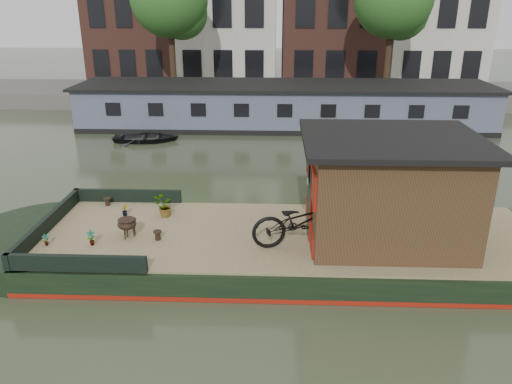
{
  "coord_description": "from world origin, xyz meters",
  "views": [
    {
      "loc": [
        -0.4,
        -10.83,
        5.84
      ],
      "look_at": [
        -0.86,
        0.5,
        1.53
      ],
      "focal_mm": 35.0,
      "sensor_mm": 36.0,
      "label": 1
    }
  ],
  "objects_px": {
    "brazier_front": "(127,228)",
    "potted_plant_a": "(91,238)",
    "brazier_rear": "(129,227)",
    "bicycle": "(301,221)",
    "dinghy": "(146,135)",
    "cabin": "(388,187)"
  },
  "relations": [
    {
      "from": "potted_plant_a",
      "to": "brazier_rear",
      "type": "distance_m",
      "value": 0.91
    },
    {
      "from": "brazier_front",
      "to": "dinghy",
      "type": "xyz_separation_m",
      "value": [
        -2.35,
        11.1,
        -0.58
      ]
    },
    {
      "from": "brazier_front",
      "to": "brazier_rear",
      "type": "height_order",
      "value": "brazier_front"
    },
    {
      "from": "bicycle",
      "to": "brazier_rear",
      "type": "height_order",
      "value": "bicycle"
    },
    {
      "from": "bicycle",
      "to": "dinghy",
      "type": "xyz_separation_m",
      "value": [
        -6.41,
        11.34,
        -0.94
      ]
    },
    {
      "from": "brazier_front",
      "to": "dinghy",
      "type": "bearing_deg",
      "value": 101.97
    },
    {
      "from": "brazier_rear",
      "to": "dinghy",
      "type": "bearing_deg",
      "value": 102.15
    },
    {
      "from": "brazier_rear",
      "to": "dinghy",
      "type": "distance_m",
      "value": 11.25
    },
    {
      "from": "brazier_rear",
      "to": "dinghy",
      "type": "height_order",
      "value": "brazier_rear"
    },
    {
      "from": "cabin",
      "to": "potted_plant_a",
      "type": "height_order",
      "value": "cabin"
    },
    {
      "from": "brazier_front",
      "to": "bicycle",
      "type": "bearing_deg",
      "value": -3.34
    },
    {
      "from": "bicycle",
      "to": "brazier_rear",
      "type": "distance_m",
      "value": 4.08
    },
    {
      "from": "cabin",
      "to": "brazier_front",
      "type": "xyz_separation_m",
      "value": [
        -6.05,
        -0.32,
        -1.0
      ]
    },
    {
      "from": "bicycle",
      "to": "brazier_front",
      "type": "bearing_deg",
      "value": 74.61
    },
    {
      "from": "bicycle",
      "to": "dinghy",
      "type": "bearing_deg",
      "value": 17.44
    },
    {
      "from": "brazier_front",
      "to": "dinghy",
      "type": "height_order",
      "value": "brazier_front"
    },
    {
      "from": "cabin",
      "to": "bicycle",
      "type": "distance_m",
      "value": 2.16
    },
    {
      "from": "cabin",
      "to": "dinghy",
      "type": "height_order",
      "value": "cabin"
    },
    {
      "from": "dinghy",
      "to": "brazier_front",
      "type": "bearing_deg",
      "value": -172.73
    },
    {
      "from": "brazier_front",
      "to": "potted_plant_a",
      "type": "bearing_deg",
      "value": -148.26
    },
    {
      "from": "bicycle",
      "to": "dinghy",
      "type": "height_order",
      "value": "bicycle"
    },
    {
      "from": "bicycle",
      "to": "cabin",
      "type": "bearing_deg",
      "value": -86.42
    }
  ]
}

